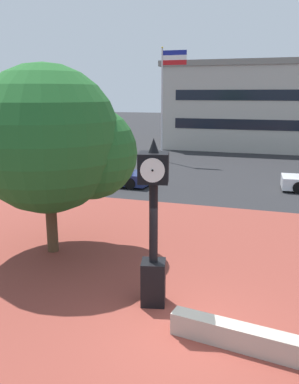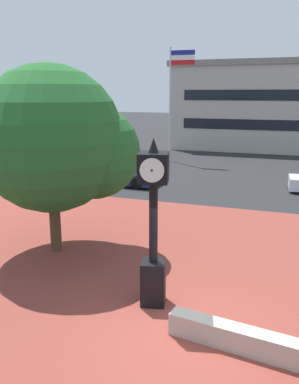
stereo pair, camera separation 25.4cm
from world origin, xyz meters
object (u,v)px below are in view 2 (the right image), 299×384
plaza_tree (60,142)px  car_street_mid (122,174)px  flagpole_primary (173,93)px  street_clock (153,228)px

plaza_tree → car_street_mid: plaza_tree is taller
car_street_mid → flagpole_primary: 9.99m
plaza_tree → flagpole_primary: size_ratio=0.72×
street_clock → plaza_tree: plaza_tree is taller
street_clock → car_street_mid: bearing=103.4°
plaza_tree → flagpole_primary: bearing=95.4°
street_clock → car_street_mid: size_ratio=0.99×
street_clock → car_street_mid: street_clock is taller
street_clock → flagpole_primary: flagpole_primary is taller
plaza_tree → flagpole_primary: (-1.77, 18.78, 1.55)m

